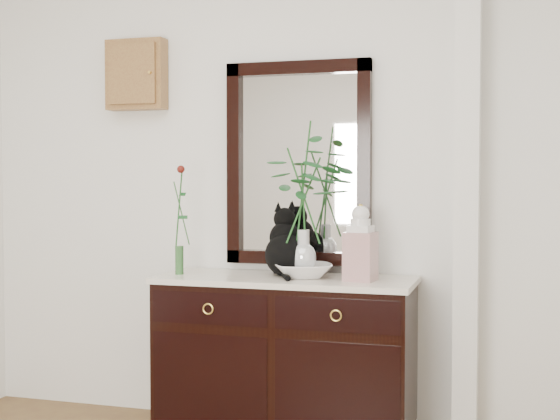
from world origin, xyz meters
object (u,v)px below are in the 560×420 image
(lotus_bowl, at_px, (303,271))
(ginger_jar, at_px, (360,242))
(sideboard, at_px, (286,349))
(cat, at_px, (286,241))

(lotus_bowl, distance_m, ginger_jar, 0.34)
(sideboard, xyz_separation_m, ginger_jar, (0.40, -0.04, 0.57))
(cat, height_order, ginger_jar, ginger_jar)
(sideboard, xyz_separation_m, lotus_bowl, (0.10, -0.00, 0.41))
(lotus_bowl, xyz_separation_m, ginger_jar, (0.30, -0.04, 0.16))
(cat, xyz_separation_m, ginger_jar, (0.41, -0.10, 0.01))
(sideboard, distance_m, lotus_bowl, 0.42)
(cat, height_order, lotus_bowl, cat)
(lotus_bowl, bearing_deg, sideboard, 179.60)
(lotus_bowl, relative_size, ginger_jar, 0.76)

